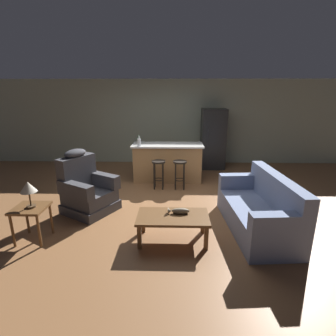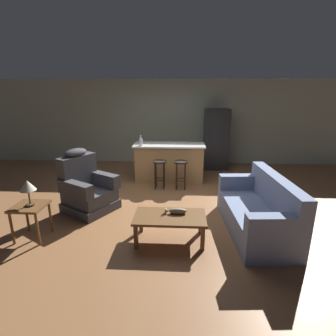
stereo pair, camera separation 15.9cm
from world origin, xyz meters
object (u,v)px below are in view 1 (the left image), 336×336
at_px(kitchen_island, 168,162).
at_px(refrigerator, 213,139).
at_px(couch, 260,210).
at_px(table_lamp, 28,188).
at_px(recliner_near_lamp, 87,190).
at_px(bar_stool_left, 159,169).
at_px(end_table, 31,213).
at_px(fish_figurine, 178,211).
at_px(bar_stool_right, 180,169).
at_px(bottle_short_amber, 139,142).
at_px(bottle_tall_green, 139,141).
at_px(coffee_table, 173,219).

xyz_separation_m(kitchen_island, refrigerator, (1.32, 1.20, 0.40)).
height_order(couch, table_lamp, table_lamp).
xyz_separation_m(recliner_near_lamp, bar_stool_left, (1.32, 1.24, 0.05)).
relative_size(recliner_near_lamp, table_lamp, 2.93).
bearing_deg(end_table, fish_figurine, 3.11).
relative_size(bar_stool_left, refrigerator, 0.39).
bearing_deg(end_table, recliner_near_lamp, 65.12).
relative_size(couch, bar_stool_right, 2.88).
height_order(couch, bottle_short_amber, bottle_short_amber).
bearing_deg(couch, bar_stool_left, -50.40).
relative_size(couch, refrigerator, 1.11).
bearing_deg(bar_stool_left, couch, -46.28).
xyz_separation_m(kitchen_island, bottle_short_amber, (-0.69, -0.24, 0.57)).
bearing_deg(bar_stool_left, bottle_tall_green, 128.12).
bearing_deg(table_lamp, bar_stool_right, 45.39).
bearing_deg(end_table, bar_stool_right, 45.00).
distance_m(coffee_table, refrigerator, 4.30).
xyz_separation_m(couch, bar_stool_right, (-1.30, 1.89, 0.13)).
height_order(table_lamp, refrigerator, refrigerator).
bearing_deg(bottle_tall_green, couch, -47.70).
relative_size(coffee_table, fish_figurine, 3.24).
distance_m(end_table, bar_stool_right, 3.28).
distance_m(refrigerator, bottle_tall_green, 2.36).
height_order(fish_figurine, kitchen_island, kitchen_island).
height_order(end_table, kitchen_island, kitchen_island).
xyz_separation_m(bottle_tall_green, bottle_short_amber, (0.05, -0.31, 0.02)).
bearing_deg(bottle_short_amber, end_table, -116.03).
bearing_deg(couch, fish_figurine, 8.76).
height_order(coffee_table, end_table, end_table).
bearing_deg(kitchen_island, bottle_short_amber, -160.84).
relative_size(bottle_tall_green, bottle_short_amber, 0.82).
xyz_separation_m(coffee_table, kitchen_island, (-0.16, 2.91, 0.11)).
xyz_separation_m(couch, end_table, (-3.63, -0.43, 0.12)).
bearing_deg(kitchen_island, refrigerator, 42.28).
relative_size(fish_figurine, bar_stool_right, 0.50).
bearing_deg(table_lamp, recliner_near_lamp, 66.35).
bearing_deg(bar_stool_right, end_table, -135.00).
height_order(kitchen_island, bottle_tall_green, bottle_tall_green).
xyz_separation_m(fish_figurine, couch, (1.36, 0.31, -0.12)).
xyz_separation_m(fish_figurine, bar_stool_left, (-0.44, 2.20, 0.01)).
height_order(kitchen_island, bar_stool_right, kitchen_island).
bearing_deg(table_lamp, refrigerator, 51.47).
relative_size(couch, bottle_short_amber, 7.77).
height_order(bar_stool_right, bottle_short_amber, bottle_short_amber).
bearing_deg(bottle_tall_green, bar_stool_left, -51.88).
bearing_deg(refrigerator, recliner_near_lamp, -132.72).
bearing_deg(coffee_table, bottle_short_amber, 107.73).
height_order(fish_figurine, bar_stool_right, bar_stool_right).
bearing_deg(end_table, bottle_short_amber, 63.97).
bearing_deg(recliner_near_lamp, couch, 18.63).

